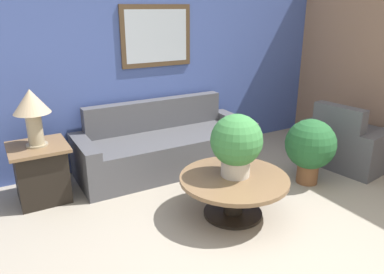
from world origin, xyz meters
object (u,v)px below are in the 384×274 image
at_px(coffee_table, 234,187).
at_px(potted_plant_on_table, 236,143).
at_px(table_lamp, 32,108).
at_px(side_table, 41,172).
at_px(armchair, 349,143).
at_px(potted_plant_floor, 310,146).
at_px(couch_main, 166,147).

height_order(coffee_table, potted_plant_on_table, potted_plant_on_table).
bearing_deg(table_lamp, side_table, 0.00).
xyz_separation_m(armchair, potted_plant_floor, (-0.91, -0.16, 0.18)).
bearing_deg(coffee_table, potted_plant_floor, 7.73).
xyz_separation_m(table_lamp, potted_plant_floor, (2.83, -1.13, -0.58)).
height_order(couch_main, table_lamp, table_lamp).
bearing_deg(side_table, armchair, -14.65).
distance_m(couch_main, table_lamp, 1.72).
xyz_separation_m(couch_main, armchair, (2.19, -1.07, -0.00)).
xyz_separation_m(armchair, coffee_table, (-2.11, -0.32, 0.02)).
bearing_deg(potted_plant_on_table, potted_plant_floor, 6.56).
bearing_deg(potted_plant_on_table, couch_main, 94.66).
xyz_separation_m(table_lamp, potted_plant_on_table, (1.65, -1.27, -0.28)).
distance_m(armchair, table_lamp, 3.93).
distance_m(coffee_table, potted_plant_on_table, 0.46).
bearing_deg(couch_main, potted_plant_on_table, -85.34).
height_order(side_table, potted_plant_on_table, potted_plant_on_table).
relative_size(couch_main, side_table, 3.62).
relative_size(side_table, table_lamp, 1.04).
xyz_separation_m(couch_main, coffee_table, (0.08, -1.39, 0.02)).
relative_size(couch_main, potted_plant_on_table, 3.63).
height_order(armchair, table_lamp, table_lamp).
distance_m(table_lamp, potted_plant_on_table, 2.10).
height_order(couch_main, side_table, couch_main).
height_order(coffee_table, side_table, side_table).
bearing_deg(potted_plant_on_table, side_table, 142.47).
distance_m(couch_main, coffee_table, 1.39).
xyz_separation_m(coffee_table, potted_plant_floor, (1.21, 0.16, 0.16)).
bearing_deg(side_table, potted_plant_on_table, -37.53).
bearing_deg(armchair, coffee_table, 89.79).
xyz_separation_m(side_table, potted_plant_on_table, (1.65, -1.27, 0.44)).
bearing_deg(potted_plant_floor, armchair, 9.86).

